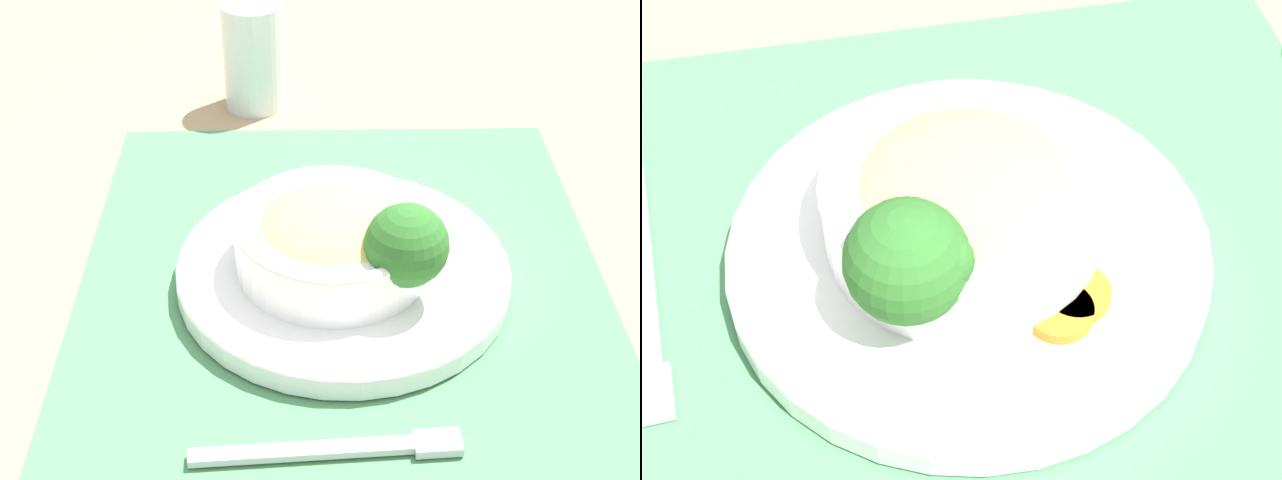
{
  "view_description": "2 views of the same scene",
  "coord_description": "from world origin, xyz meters",
  "views": [
    {
      "loc": [
        0.57,
        -0.06,
        0.47
      ],
      "look_at": [
        -0.01,
        -0.02,
        0.04
      ],
      "focal_mm": 50.0,
      "sensor_mm": 36.0,
      "label": 1
    },
    {
      "loc": [
        0.1,
        0.37,
        0.48
      ],
      "look_at": [
        0.01,
        0.01,
        0.04
      ],
      "focal_mm": 60.0,
      "sensor_mm": 36.0,
      "label": 2
    }
  ],
  "objects": [
    {
      "name": "carrot_slice_near",
      "position": [
        -0.03,
        0.06,
        0.02
      ],
      "size": [
        0.04,
        0.04,
        0.01
      ],
      "color": "orange",
      "rests_on": "plate"
    },
    {
      "name": "fork",
      "position": [
        0.18,
        -0.01,
        0.01
      ],
      "size": [
        0.02,
        0.18,
        0.01
      ],
      "rotation": [
        0.0,
        0.0,
        0.01
      ],
      "color": "silver",
      "rests_on": "placemat"
    },
    {
      "name": "placemat",
      "position": [
        0.0,
        0.0,
        0.0
      ],
      "size": [
        0.53,
        0.46,
        0.0
      ],
      "color": "#4C8C59",
      "rests_on": "ground_plane"
    },
    {
      "name": "carrot_slice_middle",
      "position": [
        -0.05,
        0.05,
        0.02
      ],
      "size": [
        0.04,
        0.04,
        0.01
      ],
      "color": "orange",
      "rests_on": "plate"
    },
    {
      "name": "broccoli_floret",
      "position": [
        0.04,
        0.04,
        0.07
      ],
      "size": [
        0.07,
        0.07,
        0.08
      ],
      "color": "#84AD5B",
      "rests_on": "plate"
    },
    {
      "name": "bowl",
      "position": [
        -0.0,
        -0.01,
        0.05
      ],
      "size": [
        0.16,
        0.16,
        0.06
      ],
      "color": "white",
      "rests_on": "plate"
    },
    {
      "name": "ground_plane",
      "position": [
        0.0,
        0.0,
        0.0
      ],
      "size": [
        4.0,
        4.0,
        0.0
      ],
      "primitive_type": "plane",
      "color": "tan"
    },
    {
      "name": "plate",
      "position": [
        0.0,
        0.0,
        0.02
      ],
      "size": [
        0.27,
        0.27,
        0.02
      ],
      "color": "white",
      "rests_on": "placemat"
    }
  ]
}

